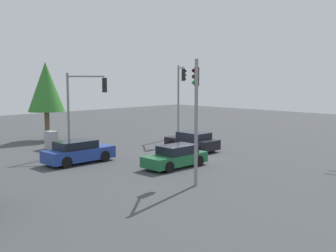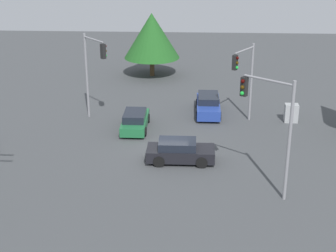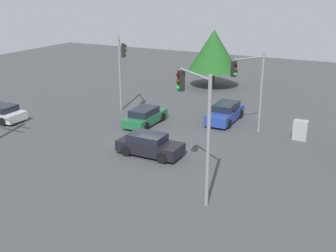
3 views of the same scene
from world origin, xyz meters
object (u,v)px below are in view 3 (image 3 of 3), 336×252
object	(u,v)px
sedan_green	(145,116)
traffic_signal_main	(121,63)
sedan_silver	(0,113)
traffic_signal_aux	(197,114)
traffic_signal_cross	(250,81)
sedan_blue	(225,113)
sedan_dark	(149,145)
electrical_cabinet	(300,130)

from	to	relation	value
sedan_green	traffic_signal_main	size ratio (longest dim) A/B	0.66
sedan_silver	traffic_signal_main	xyz separation A→B (m)	(7.71, 6.18, 3.69)
sedan_silver	traffic_signal_aux	world-z (taller)	traffic_signal_aux
traffic_signal_cross	traffic_signal_aux	world-z (taller)	traffic_signal_aux
traffic_signal_main	traffic_signal_cross	world-z (taller)	traffic_signal_main
sedan_silver	traffic_signal_cross	world-z (taller)	traffic_signal_cross
traffic_signal_main	traffic_signal_aux	size ratio (longest dim) A/B	0.97
sedan_blue	traffic_signal_cross	world-z (taller)	traffic_signal_cross
sedan_silver	traffic_signal_main	distance (m)	10.55
sedan_green	sedan_blue	bearing A→B (deg)	33.84
sedan_dark	sedan_blue	xyz separation A→B (m)	(1.96, 8.85, 0.03)
traffic_signal_cross	traffic_signal_main	bearing A→B (deg)	-57.54
sedan_silver	electrical_cabinet	distance (m)	23.30
sedan_blue	electrical_cabinet	distance (m)	6.33
sedan_dark	traffic_signal_cross	size ratio (longest dim) A/B	0.72
sedan_green	traffic_signal_aux	distance (m)	12.80
sedan_silver	sedan_blue	bearing A→B (deg)	-63.65
sedan_silver	electrical_cabinet	bearing A→B (deg)	-73.75
sedan_blue	traffic_signal_aux	size ratio (longest dim) A/B	0.70
electrical_cabinet	sedan_blue	bearing A→B (deg)	166.15
sedan_silver	traffic_signal_aux	xyz separation A→B (m)	(19.11, -4.58, 3.83)
sedan_green	sedan_silver	xyz separation A→B (m)	(-10.89, -4.46, -0.01)
sedan_green	sedan_blue	world-z (taller)	sedan_blue
sedan_dark	traffic_signal_aux	xyz separation A→B (m)	(4.85, -3.77, 3.79)
sedan_green	traffic_signal_main	world-z (taller)	traffic_signal_main
sedan_blue	electrical_cabinet	xyz separation A→B (m)	(6.15, -1.52, -0.02)
sedan_green	sedan_blue	distance (m)	6.43
traffic_signal_aux	traffic_signal_cross	bearing A→B (deg)	-50.20
sedan_dark	traffic_signal_main	size ratio (longest dim) A/B	0.65
sedan_green	traffic_signal_aux	world-z (taller)	traffic_signal_aux
traffic_signal_aux	electrical_cabinet	xyz separation A→B (m)	(3.26, 11.10, -3.78)
electrical_cabinet	sedan_silver	bearing A→B (deg)	-163.75
sedan_green	traffic_signal_cross	world-z (taller)	traffic_signal_cross
sedan_silver	sedan_green	bearing A→B (deg)	-67.73
sedan_dark	sedan_green	bearing A→B (deg)	-147.38
sedan_silver	traffic_signal_cross	bearing A→B (deg)	-72.48
sedan_green	sedan_silver	size ratio (longest dim) A/B	1.04
sedan_silver	sedan_dark	distance (m)	14.28
sedan_green	electrical_cabinet	world-z (taller)	electrical_cabinet
traffic_signal_aux	electrical_cabinet	bearing A→B (deg)	-68.79
traffic_signal_main	sedan_blue	bearing A→B (deg)	61.16
traffic_signal_aux	electrical_cabinet	size ratio (longest dim) A/B	4.77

